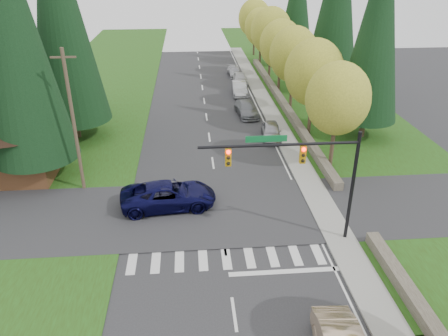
{
  "coord_description": "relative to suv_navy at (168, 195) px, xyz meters",
  "views": [
    {
      "loc": [
        -1.76,
        -16.25,
        15.27
      ],
      "look_at": [
        0.34,
        8.86,
        2.8
      ],
      "focal_mm": 35.0,
      "sensor_mm": 36.0,
      "label": 1
    }
  ],
  "objects": [
    {
      "name": "traffic_signal",
      "position": [
        7.7,
        -4.5,
        4.12
      ],
      "size": [
        8.7,
        0.37,
        6.8
      ],
      "color": "black",
      "rests_on": "ground"
    },
    {
      "name": "parked_car_c",
      "position": [
        7.62,
        25.06,
        -0.1
      ],
      "size": [
        1.81,
        4.71,
        1.53
      ],
      "primitive_type": "imported",
      "rotation": [
        0.0,
        0.0,
        -0.04
      ],
      "color": "#A5A5A9",
      "rests_on": "ground"
    },
    {
      "name": "decid_tree_2",
      "position": [
        12.43,
        19.0,
        5.06
      ],
      "size": [
        5.0,
        5.0,
        8.82
      ],
      "color": "#38281C",
      "rests_on": "ground"
    },
    {
      "name": "parked_car_b",
      "position": [
        7.53,
        17.73,
        -0.17
      ],
      "size": [
        2.35,
        4.94,
        1.39
      ],
      "primitive_type": "imported",
      "rotation": [
        0.0,
        0.0,
        0.08
      ],
      "color": "slate",
      "rests_on": "ground"
    },
    {
      "name": "conifer_w_c",
      "position": [
        -8.67,
        13.0,
        10.43
      ],
      "size": [
        6.46,
        6.46,
        20.8
      ],
      "color": "#38281C",
      "rests_on": "ground"
    },
    {
      "name": "grass_east",
      "position": [
        16.33,
        11.0,
        -0.84
      ],
      "size": [
        14.0,
        110.0,
        0.06
      ],
      "primitive_type": "cube",
      "color": "#284111",
      "rests_on": "ground"
    },
    {
      "name": "decid_tree_4",
      "position": [
        12.63,
        33.0,
        5.19
      ],
      "size": [
        5.4,
        5.4,
        9.18
      ],
      "color": "#38281C",
      "rests_on": "ground"
    },
    {
      "name": "parked_car_e",
      "position": [
        7.99,
        34.0,
        -0.25
      ],
      "size": [
        1.96,
        4.34,
        1.23
      ],
      "primitive_type": "imported",
      "rotation": [
        0.0,
        0.0,
        0.06
      ],
      "color": "#A7A8AC",
      "rests_on": "ground"
    },
    {
      "name": "stone_wall_north",
      "position": [
        11.93,
        21.0,
        -0.52
      ],
      "size": [
        0.7,
        40.0,
        0.7
      ],
      "primitive_type": "cube",
      "color": "#4C4438",
      "rests_on": "ground"
    },
    {
      "name": "decid_tree_5",
      "position": [
        12.43,
        40.0,
        4.66
      ],
      "size": [
        4.8,
        4.8,
        8.3
      ],
      "color": "#38281C",
      "rests_on": "ground"
    },
    {
      "name": "sidewalk_east",
      "position": [
        10.23,
        13.0,
        -0.8
      ],
      "size": [
        1.8,
        80.0,
        0.13
      ],
      "primitive_type": "cube",
      "color": "gray",
      "rests_on": "ground"
    },
    {
      "name": "curb_east",
      "position": [
        9.38,
        13.0,
        -0.8
      ],
      "size": [
        0.2,
        80.0,
        0.13
      ],
      "primitive_type": "cube",
      "color": "gray",
      "rests_on": "ground"
    },
    {
      "name": "decid_tree_0",
      "position": [
        12.53,
        5.0,
        4.73
      ],
      "size": [
        4.8,
        4.8,
        8.37
      ],
      "color": "#38281C",
      "rests_on": "ground"
    },
    {
      "name": "parked_car_a",
      "position": [
        8.93,
        11.23,
        -0.16
      ],
      "size": [
        2.1,
        4.33,
        1.43
      ],
      "primitive_type": "imported",
      "rotation": [
        0.0,
        0.0,
        -0.1
      ],
      "color": "#9D9DA2",
      "rests_on": "ground"
    },
    {
      "name": "conifer_w_a",
      "position": [
        -9.67,
        5.0,
        9.92
      ],
      "size": [
        6.12,
        6.12,
        19.8
      ],
      "color": "#38281C",
      "rests_on": "ground"
    },
    {
      "name": "parked_car_d",
      "position": [
        8.25,
        29.8,
        -0.13
      ],
      "size": [
        1.85,
        4.35,
        1.47
      ],
      "primitive_type": "imported",
      "rotation": [
        0.0,
        0.0,
        -0.03
      ],
      "color": "silver",
      "rests_on": "ground"
    },
    {
      "name": "brown_building",
      "position": [
        -11.67,
        6.0,
        2.27
      ],
      "size": [
        8.4,
        8.4,
        5.4
      ],
      "color": "#4C2D19",
      "rests_on": "ground"
    },
    {
      "name": "grass_west",
      "position": [
        -9.67,
        11.0,
        -0.84
      ],
      "size": [
        14.0,
        110.0,
        0.06
      ],
      "primitive_type": "cube",
      "color": "#284111",
      "rests_on": "ground"
    },
    {
      "name": "stone_wall_south",
      "position": [
        11.93,
        -12.0,
        -0.52
      ],
      "size": [
        0.7,
        14.0,
        0.7
      ],
      "primitive_type": "cube",
      "color": "#4C4438",
      "rests_on": "ground"
    },
    {
      "name": "cross_street",
      "position": [
        3.33,
        -1.0,
        -0.87
      ],
      "size": [
        120.0,
        8.0,
        0.1
      ],
      "primitive_type": "cube",
      "color": "#28282B",
      "rests_on": "ground"
    },
    {
      "name": "conifer_w_e",
      "position": [
        -10.67,
        19.0,
        9.42
      ],
      "size": [
        5.78,
        5.78,
        18.8
      ],
      "color": "#38281C",
      "rests_on": "ground"
    },
    {
      "name": "suv_navy",
      "position": [
        0.0,
        0.0,
        0.0
      ],
      "size": [
        6.5,
        3.47,
        1.74
      ],
      "primitive_type": "imported",
      "rotation": [
        0.0,
        0.0,
        1.67
      ],
      "color": "#0B0A36",
      "rests_on": "ground"
    },
    {
      "name": "decid_tree_1",
      "position": [
        12.63,
        12.0,
        4.93
      ],
      "size": [
        5.2,
        5.2,
        8.8
      ],
      "color": "#38281C",
      "rests_on": "ground"
    },
    {
      "name": "utility_pole",
      "position": [
        -6.17,
        3.0,
        4.27
      ],
      "size": [
        1.6,
        0.24,
        10.0
      ],
      "color": "#473828",
      "rests_on": "ground"
    },
    {
      "name": "decid_tree_3",
      "position": [
        12.53,
        26.0,
        4.8
      ],
      "size": [
        5.0,
        5.0,
        8.55
      ],
      "color": "#38281C",
      "rests_on": "ground"
    },
    {
      "name": "decid_tree_6",
      "position": [
        12.53,
        47.0,
        4.99
      ],
      "size": [
        5.2,
        5.2,
        8.86
      ],
      "color": "#38281C",
      "rests_on": "ground"
    },
    {
      "name": "conifer_e_c",
      "position": [
        17.33,
        39.0,
        8.42
      ],
      "size": [
        5.1,
        5.1,
        16.8
      ],
      "color": "#38281C",
      "rests_on": "ground"
    },
    {
      "name": "ground",
      "position": [
        3.33,
        -9.0,
        -0.87
      ],
      "size": [
        120.0,
        120.0,
        0.0
      ],
      "primitive_type": "plane",
      "color": "#28282B",
      "rests_on": "ground"
    },
    {
      "name": "conifer_e_a",
      "position": [
        17.33,
        11.0,
        8.92
      ],
      "size": [
        5.44,
        5.44,
        17.8
      ],
      "color": "#38281C",
      "rests_on": "ground"
    }
  ]
}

